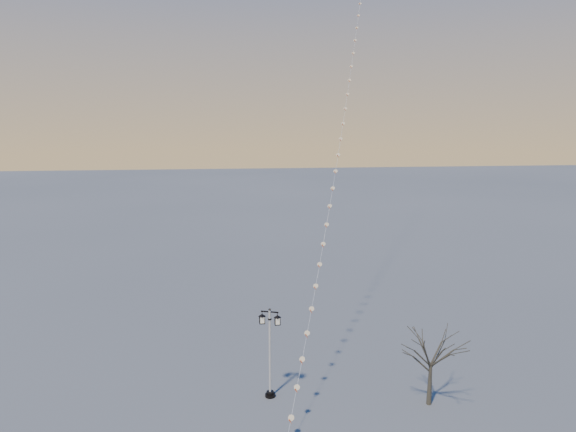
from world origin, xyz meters
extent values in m
cylinder|color=black|center=(-0.99, 3.78, 0.08)|extent=(0.55, 0.55, 0.16)
cylinder|color=black|center=(-0.99, 3.78, 0.23)|extent=(0.40, 0.40, 0.14)
cylinder|color=beige|center=(-0.99, 3.78, 2.62)|extent=(0.13, 0.13, 4.65)
cylinder|color=black|center=(-0.99, 3.78, 4.41)|extent=(0.20, 0.20, 0.06)
cube|color=black|center=(-0.99, 3.78, 4.80)|extent=(0.91, 0.37, 0.06)
sphere|color=black|center=(-0.99, 3.78, 4.92)|extent=(0.14, 0.14, 0.14)
pyramid|color=black|center=(-1.38, 3.92, 4.65)|extent=(0.44, 0.44, 0.14)
cube|color=beige|center=(-1.38, 3.92, 4.35)|extent=(0.26, 0.26, 0.34)
cube|color=black|center=(-1.38, 3.92, 4.16)|extent=(0.30, 0.30, 0.04)
pyramid|color=black|center=(-0.60, 3.64, 4.65)|extent=(0.44, 0.44, 0.14)
cube|color=beige|center=(-0.60, 3.64, 4.35)|extent=(0.26, 0.26, 0.34)
cube|color=black|center=(-0.60, 3.64, 4.16)|extent=(0.30, 0.30, 0.04)
cone|color=#3A3528|center=(7.21, 1.96, 1.16)|extent=(0.27, 0.27, 2.32)
cone|color=#E34514|center=(7.03, 20.28, 20.25)|extent=(0.08, 0.08, 0.26)
camera|label=1|loc=(-3.30, -21.94, 14.49)|focal=32.32mm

